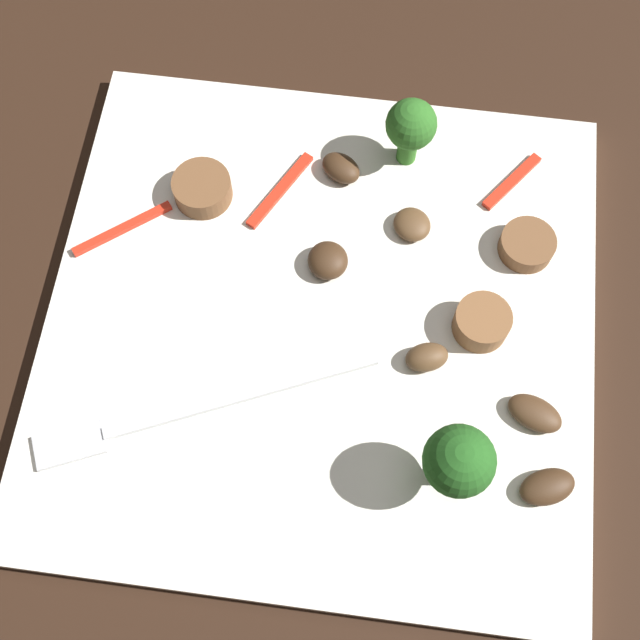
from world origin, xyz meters
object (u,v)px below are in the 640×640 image
(mushroom_0, at_px, (535,413))
(sausage_slice_1, at_px, (527,245))
(pepper_strip_0, at_px, (122,229))
(broccoli_floret_1, at_px, (459,462))
(mushroom_4, at_px, (547,487))
(mushroom_1, at_px, (343,168))
(mushroom_3, at_px, (427,357))
(pepper_strip_3, at_px, (512,181))
(sausage_slice_0, at_px, (202,189))
(mushroom_5, at_px, (322,260))
(mushroom_2, at_px, (412,224))
(plate, at_px, (320,324))
(sausage_slice_2, at_px, (482,322))
(pepper_strip_2, at_px, (280,190))
(fork, at_px, (182,413))
(broccoli_floret_0, at_px, (411,127))

(mushroom_0, bearing_deg, sausage_slice_1, -85.33)
(sausage_slice_1, bearing_deg, pepper_strip_0, 4.35)
(broccoli_floret_1, distance_m, mushroom_4, 0.06)
(mushroom_1, xyz_separation_m, mushroom_3, (-0.06, 0.11, 0.00))
(mushroom_0, distance_m, pepper_strip_3, 0.14)
(sausage_slice_0, height_order, mushroom_4, sausage_slice_0)
(mushroom_5, bearing_deg, broccoli_floret_1, 125.50)
(mushroom_2, relative_size, mushroom_3, 0.95)
(plate, relative_size, sausage_slice_1, 9.63)
(sausage_slice_1, height_order, sausage_slice_2, sausage_slice_2)
(broccoli_floret_1, bearing_deg, pepper_strip_2, -54.81)
(sausage_slice_0, height_order, pepper_strip_2, sausage_slice_0)
(sausage_slice_0, height_order, pepper_strip_0, sausage_slice_0)
(sausage_slice_1, bearing_deg, plate, 27.80)
(mushroom_0, bearing_deg, pepper_strip_0, -18.62)
(sausage_slice_0, relative_size, pepper_strip_2, 0.59)
(mushroom_0, distance_m, mushroom_2, 0.12)
(fork, distance_m, mushroom_0, 0.18)
(sausage_slice_2, xyz_separation_m, mushroom_0, (-0.03, 0.05, -0.00))
(sausage_slice_0, bearing_deg, fork, 95.67)
(sausage_slice_2, bearing_deg, sausage_slice_1, -114.01)
(plate, bearing_deg, mushroom_4, 148.41)
(sausage_slice_0, bearing_deg, sausage_slice_2, 159.16)
(fork, distance_m, broccoli_floret_1, 0.14)
(sausage_slice_1, height_order, pepper_strip_2, sausage_slice_1)
(pepper_strip_2, distance_m, pepper_strip_3, 0.13)
(mushroom_5, bearing_deg, mushroom_3, 141.67)
(broccoli_floret_0, height_order, broccoli_floret_1, broccoli_floret_1)
(sausage_slice_1, xyz_separation_m, mushroom_2, (0.06, -0.01, -0.00))
(mushroom_0, relative_size, pepper_strip_2, 0.51)
(pepper_strip_3, bearing_deg, mushroom_4, 97.96)
(pepper_strip_3, bearing_deg, mushroom_0, 97.09)
(sausage_slice_0, xyz_separation_m, pepper_strip_0, (0.04, 0.03, -0.01))
(mushroom_0, height_order, pepper_strip_3, mushroom_0)
(sausage_slice_2, bearing_deg, mushroom_4, 114.51)
(mushroom_3, bearing_deg, sausage_slice_2, -140.12)
(mushroom_2, relative_size, mushroom_5, 0.95)
(pepper_strip_3, bearing_deg, plate, 45.17)
(sausage_slice_1, xyz_separation_m, pepper_strip_2, (0.14, -0.02, -0.00))
(sausage_slice_1, relative_size, pepper_strip_0, 0.51)
(plate, height_order, mushroom_2, mushroom_2)
(broccoli_floret_0, height_order, sausage_slice_1, broccoli_floret_0)
(broccoli_floret_0, bearing_deg, sausage_slice_1, 144.11)
(broccoli_floret_1, relative_size, mushroom_4, 1.95)
(sausage_slice_0, height_order, sausage_slice_2, sausage_slice_2)
(fork, xyz_separation_m, sausage_slice_1, (-0.17, -0.12, 0.00))
(broccoli_floret_1, height_order, mushroom_3, broccoli_floret_1)
(sausage_slice_1, xyz_separation_m, mushroom_5, (0.11, 0.02, 0.00))
(fork, bearing_deg, pepper_strip_0, -85.78)
(mushroom_4, xyz_separation_m, pepper_strip_3, (0.02, -0.17, -0.00))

